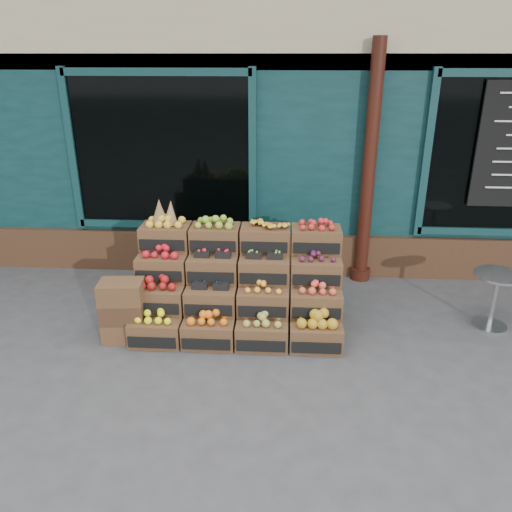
{
  "coord_description": "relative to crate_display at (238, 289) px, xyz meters",
  "views": [
    {
      "loc": [
        0.17,
        -4.57,
        3.0
      ],
      "look_at": [
        -0.2,
        0.7,
        0.85
      ],
      "focal_mm": 35.0,
      "sensor_mm": 36.0,
      "label": 1
    }
  ],
  "objects": [
    {
      "name": "shopkeeper",
      "position": [
        -1.43,
        2.04,
        0.43
      ],
      "size": [
        0.71,
        0.53,
        1.77
      ],
      "primitive_type": "imported",
      "rotation": [
        0.0,
        0.0,
        2.97
      ],
      "color": "#1B6028",
      "rests_on": "ground"
    },
    {
      "name": "shop_facade",
      "position": [
        0.4,
        4.47,
        1.95
      ],
      "size": [
        12.0,
        6.24,
        4.8
      ],
      "color": "#0F3235",
      "rests_on": "ground"
    },
    {
      "name": "bistro_table",
      "position": [
        2.96,
        0.12,
        -0.03
      ],
      "size": [
        0.54,
        0.54,
        0.68
      ],
      "rotation": [
        0.0,
        0.0,
        0.01
      ],
      "color": "silver",
      "rests_on": "ground"
    },
    {
      "name": "crate_display",
      "position": [
        0.0,
        0.0,
        0.0
      ],
      "size": [
        2.35,
        1.16,
        1.46
      ],
      "rotation": [
        0.0,
        0.0,
        0.01
      ],
      "color": "brown",
      "rests_on": "ground"
    },
    {
      "name": "spare_crates",
      "position": [
        -1.24,
        -0.44,
        -0.1
      ],
      "size": [
        0.5,
        0.37,
        0.71
      ],
      "rotation": [
        0.0,
        0.0,
        0.09
      ],
      "color": "brown",
      "rests_on": "ground"
    },
    {
      "name": "ground",
      "position": [
        0.4,
        -0.65,
        -0.45
      ],
      "size": [
        60.0,
        60.0,
        0.0
      ],
      "primitive_type": "plane",
      "color": "#404042",
      "rests_on": "ground"
    }
  ]
}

